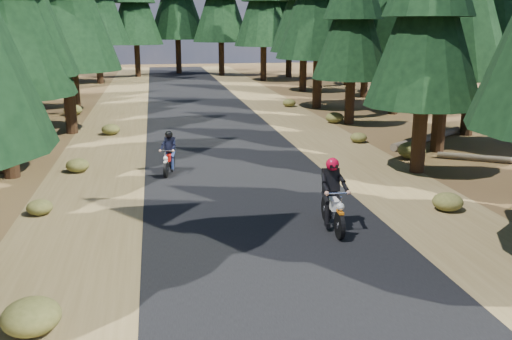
% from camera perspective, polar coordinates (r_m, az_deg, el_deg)
% --- Properties ---
extents(ground, '(120.00, 120.00, 0.00)m').
position_cam_1_polar(ground, '(14.04, 1.08, -5.86)').
color(ground, '#402917').
rests_on(ground, ground).
extents(road, '(6.00, 100.00, 0.01)m').
position_cam_1_polar(road, '(18.74, -1.88, -0.62)').
color(road, black).
rests_on(road, ground).
extents(shoulder_l, '(3.20, 100.00, 0.01)m').
position_cam_1_polar(shoulder_l, '(18.67, -15.99, -1.25)').
color(shoulder_l, brown).
rests_on(shoulder_l, ground).
extents(shoulder_r, '(3.20, 100.00, 0.01)m').
position_cam_1_polar(shoulder_r, '(19.90, 11.34, -0.01)').
color(shoulder_r, brown).
rests_on(shoulder_r, ground).
extents(log_near, '(4.64, 3.42, 0.32)m').
position_cam_1_polar(log_near, '(25.32, 16.80, 3.08)').
color(log_near, '#4C4233').
rests_on(log_near, ground).
extents(log_far, '(3.72, 2.42, 0.24)m').
position_cam_1_polar(log_far, '(22.32, 23.08, 0.97)').
color(log_far, '#4C4233').
rests_on(log_far, ground).
extents(understory_shrubs, '(14.78, 30.24, 0.62)m').
position_cam_1_polar(understory_shrubs, '(20.28, 0.95, 1.31)').
color(understory_shrubs, '#474C1E').
rests_on(understory_shrubs, ground).
extents(rider_lead, '(0.68, 1.99, 1.75)m').
position_cam_1_polar(rider_lead, '(13.88, 7.70, -3.66)').
color(rider_lead, silver).
rests_on(rider_lead, road).
extents(rider_follow, '(0.83, 1.66, 1.42)m').
position_cam_1_polar(rider_follow, '(19.17, -8.70, 1.02)').
color(rider_follow, '#A9120B').
rests_on(rider_follow, road).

